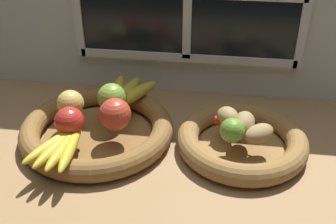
{
  "coord_description": "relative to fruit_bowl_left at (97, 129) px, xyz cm",
  "views": [
    {
      "loc": [
        9.85,
        -83.51,
        61.85
      ],
      "look_at": [
        -1.75,
        0.55,
        9.39
      ],
      "focal_mm": 43.65,
      "sensor_mm": 36.0,
      "label": 1
    }
  ],
  "objects": [
    {
      "name": "apple_red_front",
      "position": [
        -4.24,
        -6.81,
        6.46
      ],
      "size": [
        7.15,
        7.15,
        7.15
      ],
      "primitive_type": "sphere",
      "color": "red",
      "rests_on": "fruit_bowl_left"
    },
    {
      "name": "potato_large",
      "position": [
        36.99,
        0.0,
        5.38
      ],
      "size": [
        6.62,
        8.41,
        5.01
      ],
      "primitive_type": "ellipsoid",
      "rotation": [
        0.0,
        0.0,
        1.36
      ],
      "color": "#A38451",
      "rests_on": "fruit_bowl_right"
    },
    {
      "name": "back_wall",
      "position": [
        20.25,
        29.22,
        25.38
      ],
      "size": [
        140.0,
        4.6,
        55.0
      ],
      "color": "silver",
      "rests_on": "ground_plane"
    },
    {
      "name": "apple_red_right",
      "position": [
        5.88,
        -2.71,
        6.84
      ],
      "size": [
        7.92,
        7.92,
        7.92
      ],
      "primitive_type": "sphere",
      "color": "#CC422D",
      "rests_on": "fruit_bowl_left"
    },
    {
      "name": "potato_oblong",
      "position": [
        33.05,
        3.07,
        5.06
      ],
      "size": [
        7.45,
        7.81,
        4.37
      ],
      "primitive_type": "ellipsoid",
      "rotation": [
        0.0,
        0.0,
        2.06
      ],
      "color": "#A38451",
      "rests_on": "fruit_bowl_right"
    },
    {
      "name": "banana_bunch_back",
      "position": [
        5.11,
        12.21,
        4.53
      ],
      "size": [
        13.74,
        19.16,
        3.3
      ],
      "color": "gold",
      "rests_on": "fruit_bowl_left"
    },
    {
      "name": "lime_near",
      "position": [
        34.16,
        -4.25,
        5.81
      ],
      "size": [
        5.87,
        5.87,
        5.87
      ],
      "primitive_type": "sphere",
      "color": "#6B9E33",
      "rests_on": "fruit_bowl_right"
    },
    {
      "name": "apple_golden_left",
      "position": [
        -6.92,
        1.57,
        6.36
      ],
      "size": [
        6.96,
        6.96,
        6.96
      ],
      "primitive_type": "sphere",
      "color": "#DBB756",
      "rests_on": "fruit_bowl_left"
    },
    {
      "name": "potato_small",
      "position": [
        40.5,
        -3.51,
        5.01
      ],
      "size": [
        9.07,
        8.8,
        4.27
      ],
      "primitive_type": "ellipsoid",
      "rotation": [
        0.0,
        0.0,
        0.72
      ],
      "color": "#A38451",
      "rests_on": "fruit_bowl_right"
    },
    {
      "name": "banana_bunch_front",
      "position": [
        -4.06,
        -13.34,
        4.19
      ],
      "size": [
        11.47,
        18.79,
        2.63
      ],
      "color": "gold",
      "rests_on": "fruit_bowl_left"
    },
    {
      "name": "chili_pepper",
      "position": [
        36.68,
        0.16,
        3.99
      ],
      "size": [
        13.98,
        7.27,
        2.22
      ],
      "primitive_type": "cone",
      "rotation": [
        0.0,
        1.57,
        -0.38
      ],
      "color": "red",
      "rests_on": "fruit_bowl_right"
    },
    {
      "name": "ground_plane",
      "position": [
        20.25,
        -0.55,
        -4.01
      ],
      "size": [
        140.0,
        90.0,
        3.0
      ],
      "primitive_type": "cube",
      "color": "#9E774C"
    },
    {
      "name": "fruit_bowl_left",
      "position": [
        0.0,
        0.0,
        0.0
      ],
      "size": [
        39.36,
        39.36,
        5.39
      ],
      "color": "brown",
      "rests_on": "ground_plane"
    },
    {
      "name": "fruit_bowl_right",
      "position": [
        36.99,
        0.0,
        0.01
      ],
      "size": [
        32.35,
        32.35,
        5.39
      ],
      "color": "olive",
      "rests_on": "ground_plane"
    },
    {
      "name": "apple_green_back",
      "position": [
        3.05,
        5.3,
        6.72
      ],
      "size": [
        7.69,
        7.69,
        7.69
      ],
      "primitive_type": "sphere",
      "color": "#7AA338",
      "rests_on": "fruit_bowl_left"
    }
  ]
}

